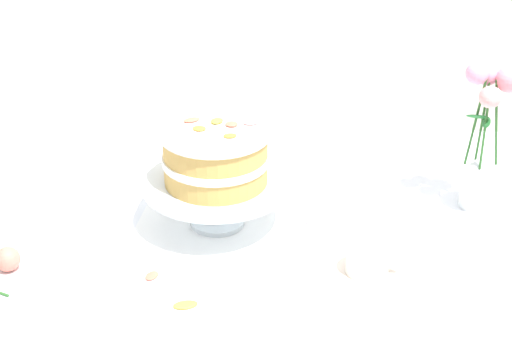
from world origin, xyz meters
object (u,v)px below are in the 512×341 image
object	(u,v)px
layer_cake	(216,154)
teacup	(368,264)
dining_table	(280,265)
fallen_rose	(7,260)
cake_stand	(216,188)
flower_vase	(483,141)

from	to	relation	value
layer_cake	teacup	bearing A→B (deg)	-26.07
dining_table	teacup	xyz separation A→B (m)	(0.17, -0.15, 0.11)
fallen_rose	layer_cake	bearing A→B (deg)	29.18
dining_table	fallen_rose	xyz separation A→B (m)	(-0.49, -0.20, 0.11)
cake_stand	dining_table	bearing A→B (deg)	0.36
cake_stand	layer_cake	xyz separation A→B (m)	(0.00, 0.00, 0.08)
teacup	fallen_rose	world-z (taller)	teacup
dining_table	flower_vase	world-z (taller)	flower_vase
flower_vase	teacup	size ratio (longest dim) A/B	2.53
cake_stand	fallen_rose	bearing A→B (deg)	-150.82
cake_stand	teacup	xyz separation A→B (m)	(0.30, -0.15, -0.06)
cake_stand	teacup	distance (m)	0.34
cake_stand	flower_vase	world-z (taller)	flower_vase
teacup	flower_vase	bearing A→B (deg)	50.70
dining_table	fallen_rose	distance (m)	0.54
dining_table	fallen_rose	bearing A→B (deg)	-157.57
flower_vase	fallen_rose	world-z (taller)	flower_vase
dining_table	teacup	bearing A→B (deg)	-40.88
layer_cake	flower_vase	world-z (taller)	flower_vase
layer_cake	flower_vase	size ratio (longest dim) A/B	0.67
flower_vase	dining_table	bearing A→B (deg)	-161.44
teacup	fallen_rose	size ratio (longest dim) A/B	1.17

